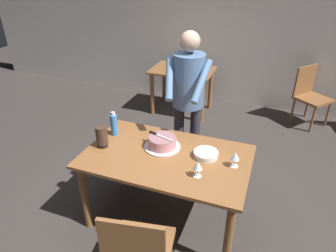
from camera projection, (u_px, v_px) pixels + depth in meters
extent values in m
plane|color=#383330|center=(167.00, 216.00, 3.07)|extent=(14.00, 14.00, 0.00)
cube|color=silver|center=(233.00, 25.00, 4.94)|extent=(10.00, 0.12, 2.70)
cube|color=brown|center=(166.00, 157.00, 2.71)|extent=(1.49, 0.91, 0.03)
cylinder|color=brown|center=(85.00, 197.00, 2.79)|extent=(0.07, 0.07, 0.72)
cylinder|color=brown|center=(228.00, 238.00, 2.38)|extent=(0.07, 0.07, 0.72)
cylinder|color=brown|center=(123.00, 154.00, 3.41)|extent=(0.07, 0.07, 0.72)
cylinder|color=brown|center=(242.00, 181.00, 3.00)|extent=(0.07, 0.07, 0.72)
cylinder|color=silver|center=(162.00, 147.00, 2.82)|extent=(0.34, 0.34, 0.01)
cylinder|color=#D18C93|center=(162.00, 142.00, 2.80)|extent=(0.26, 0.26, 0.09)
cylinder|color=#926267|center=(162.00, 138.00, 2.77)|extent=(0.25, 0.25, 0.01)
cube|color=silver|center=(164.00, 137.00, 2.76)|extent=(0.20, 0.08, 0.00)
cube|color=black|center=(153.00, 133.00, 2.83)|extent=(0.08, 0.05, 0.02)
cylinder|color=white|center=(206.00, 156.00, 2.69)|extent=(0.22, 0.22, 0.01)
cylinder|color=white|center=(206.00, 155.00, 2.68)|extent=(0.22, 0.22, 0.01)
cylinder|color=white|center=(206.00, 154.00, 2.68)|extent=(0.22, 0.22, 0.01)
cylinder|color=white|center=(206.00, 153.00, 2.67)|extent=(0.22, 0.22, 0.01)
cylinder|color=white|center=(206.00, 152.00, 2.67)|extent=(0.22, 0.22, 0.01)
cylinder|color=silver|center=(234.00, 166.00, 2.56)|extent=(0.07, 0.07, 0.00)
cylinder|color=silver|center=(234.00, 163.00, 2.54)|extent=(0.01, 0.01, 0.07)
cone|color=silver|center=(235.00, 156.00, 2.51)|extent=(0.08, 0.08, 0.07)
cylinder|color=silver|center=(197.00, 176.00, 2.44)|extent=(0.07, 0.07, 0.00)
cylinder|color=silver|center=(197.00, 172.00, 2.43)|extent=(0.01, 0.01, 0.07)
cone|color=silver|center=(198.00, 165.00, 2.39)|extent=(0.08, 0.08, 0.07)
cylinder|color=#387AC6|center=(114.00, 125.00, 2.98)|extent=(0.07, 0.07, 0.22)
cylinder|color=silver|center=(113.00, 114.00, 2.92)|extent=(0.04, 0.04, 0.03)
cylinder|color=black|center=(103.00, 145.00, 2.83)|extent=(0.10, 0.10, 0.03)
cylinder|color=#3F2D23|center=(102.00, 135.00, 2.78)|extent=(0.11, 0.11, 0.18)
cylinder|color=#2D2D38|center=(194.00, 144.00, 3.38)|extent=(0.11, 0.11, 0.95)
cylinder|color=#2D2D38|center=(179.00, 142.00, 3.41)|extent=(0.11, 0.11, 0.95)
cylinder|color=#4C6B93|center=(189.00, 81.00, 3.03)|extent=(0.32, 0.32, 0.55)
sphere|color=tan|center=(190.00, 41.00, 2.84)|extent=(0.20, 0.20, 0.20)
cylinder|color=#4C6B93|center=(202.00, 81.00, 2.81)|extent=(0.11, 0.42, 0.34)
cylinder|color=#4C6B93|center=(169.00, 79.00, 2.87)|extent=(0.20, 0.42, 0.34)
cube|color=brown|center=(142.00, 248.00, 2.22)|extent=(0.51, 0.51, 0.04)
cylinder|color=brown|center=(127.00, 245.00, 2.51)|extent=(0.04, 0.04, 0.41)
cylinder|color=brown|center=(170.00, 252.00, 2.45)|extent=(0.04, 0.04, 0.41)
cube|color=brown|center=(132.00, 249.00, 1.92)|extent=(0.44, 0.11, 0.45)
cube|color=brown|center=(182.00, 70.00, 4.87)|extent=(1.00, 0.70, 0.03)
cylinder|color=brown|center=(152.00, 94.00, 4.95)|extent=(0.07, 0.07, 0.71)
cylinder|color=brown|center=(202.00, 101.00, 4.69)|extent=(0.07, 0.07, 0.71)
cylinder|color=brown|center=(164.00, 83.00, 5.40)|extent=(0.07, 0.07, 0.71)
cylinder|color=brown|center=(210.00, 89.00, 5.14)|extent=(0.07, 0.07, 0.71)
cube|color=brown|center=(313.00, 99.00, 4.58)|extent=(0.62, 0.62, 0.04)
cylinder|color=brown|center=(328.00, 114.00, 4.64)|extent=(0.04, 0.04, 0.41)
cylinder|color=brown|center=(312.00, 120.00, 4.47)|extent=(0.04, 0.04, 0.41)
cylinder|color=brown|center=(307.00, 106.00, 4.91)|extent=(0.04, 0.04, 0.41)
cylinder|color=brown|center=(292.00, 111.00, 4.75)|extent=(0.04, 0.04, 0.41)
cube|color=brown|center=(305.00, 80.00, 4.62)|extent=(0.30, 0.36, 0.45)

